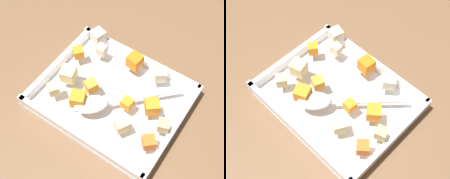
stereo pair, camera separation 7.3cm
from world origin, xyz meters
The scene contains 17 objects.
ground_plane centered at (0.00, 0.00, 0.00)m, with size 4.00×4.00×0.00m, color brown.
baking_dish centered at (0.00, 0.00, 0.01)m, with size 0.34×0.27×0.04m.
carrot_chunk_corner_se centered at (0.10, 0.01, 0.06)m, with size 0.03×0.03×0.03m, color orange.
carrot_chunk_near_left centered at (0.01, 0.10, 0.06)m, with size 0.03×0.03×0.03m, color orange.
carrot_chunk_near_spoon centered at (-0.04, -0.02, 0.05)m, with size 0.03×0.03×0.03m, color orange.
carrot_chunk_back_center centered at (-0.12, 0.04, 0.05)m, with size 0.02×0.02×0.02m, color orange.
carrot_chunk_heap_top centered at (-0.04, -0.07, 0.06)m, with size 0.03×0.03×0.03m, color orange.
carrot_chunk_center centered at (0.14, -0.07, 0.05)m, with size 0.03×0.03×0.03m, color orange.
carrot_chunk_near_right centered at (0.05, -0.01, 0.05)m, with size 0.02×0.02×0.02m, color orange.
potato_chunk_corner_nw centered at (-0.08, 0.08, 0.05)m, with size 0.02×0.02×0.02m, color beige.
potato_chunk_corner_ne centered at (0.07, -0.06, 0.06)m, with size 0.03×0.03×0.03m, color #E0CC89.
potato_chunk_front_center centered at (-0.11, -0.07, 0.05)m, with size 0.03×0.03×0.03m, color #E0CC89.
potato_chunk_rim_edge centered at (-0.10, -0.02, 0.06)m, with size 0.03×0.03×0.03m, color #E0CC89.
potato_chunk_mid_left centered at (0.08, 0.10, 0.06)m, with size 0.03×0.03×0.03m, color beige.
potato_chunk_far_right centered at (0.15, -0.01, 0.05)m, with size 0.02×0.02×0.02m, color tan.
parsnip_chunk_heap_side centered at (-0.11, 0.11, 0.06)m, with size 0.03×0.03×0.03m, color silver.
serving_spoon centered at (0.00, -0.05, 0.05)m, with size 0.20×0.20×0.02m.
Camera 1 is at (0.23, -0.33, 0.67)m, focal length 51.34 mm.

